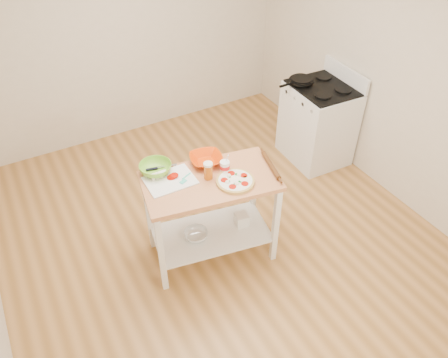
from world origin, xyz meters
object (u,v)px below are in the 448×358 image
at_px(prep_island, 211,202).
at_px(beer_pint, 208,171).
at_px(yogurt_tub, 225,166).
at_px(pizza, 235,181).
at_px(rolling_pin, 271,165).
at_px(shelf_glass_bowl, 196,235).
at_px(knife, 157,168).
at_px(spatula, 185,179).
at_px(skillet, 301,80).
at_px(cutting_board, 169,180).
at_px(green_bowl, 156,168).
at_px(orange_bowl, 206,159).
at_px(shelf_bin, 242,219).
at_px(gas_stove, 318,123).

relative_size(prep_island, beer_pint, 7.89).
bearing_deg(prep_island, yogurt_tub, 12.42).
bearing_deg(pizza, rolling_pin, 3.71).
bearing_deg(shelf_glass_bowl, knife, 119.19).
height_order(spatula, knife, knife).
relative_size(skillet, cutting_board, 1.08).
distance_m(pizza, beer_pint, 0.24).
bearing_deg(rolling_pin, prep_island, 168.14).
bearing_deg(spatula, shelf_glass_bowl, -90.80).
height_order(cutting_board, beer_pint, beer_pint).
bearing_deg(spatula, yogurt_tub, -33.90).
relative_size(green_bowl, shelf_glass_bowl, 1.23).
height_order(cutting_board, shelf_glass_bowl, cutting_board).
relative_size(orange_bowl, beer_pint, 1.83).
xyz_separation_m(cutting_board, shelf_bin, (0.61, -0.19, -0.59)).
relative_size(spatula, shelf_glass_bowl, 0.61).
height_order(knife, yogurt_tub, yogurt_tub).
bearing_deg(gas_stove, orange_bowl, -160.25).
bearing_deg(beer_pint, shelf_glass_bowl, -176.46).
bearing_deg(prep_island, spatula, 153.07).
relative_size(skillet, shelf_bin, 3.68).
bearing_deg(beer_pint, green_bowl, 141.41).
xyz_separation_m(cutting_board, green_bowl, (-0.06, 0.16, 0.04)).
distance_m(spatula, yogurt_tub, 0.35).
distance_m(spatula, shelf_bin, 0.78).
bearing_deg(prep_island, beer_pint, 97.23).
xyz_separation_m(beer_pint, rolling_pin, (0.54, -0.14, -0.06)).
bearing_deg(spatula, gas_stove, -5.78).
distance_m(pizza, shelf_glass_bowl, 0.71).
xyz_separation_m(spatula, yogurt_tub, (0.35, -0.06, 0.03)).
bearing_deg(beer_pint, orange_bowl, 67.53).
height_order(cutting_board, spatula, cutting_board).
height_order(spatula, orange_bowl, orange_bowl).
distance_m(green_bowl, beer_pint, 0.46).
xyz_separation_m(prep_island, yogurt_tub, (0.16, 0.04, 0.30)).
bearing_deg(pizza, beer_pint, 136.00).
xyz_separation_m(rolling_pin, shelf_glass_bowl, (-0.69, 0.13, -0.63)).
height_order(skillet, orange_bowl, skillet).
xyz_separation_m(yogurt_tub, shelf_glass_bowl, (-0.31, -0.02, -0.66)).
relative_size(cutting_board, green_bowl, 1.46).
bearing_deg(pizza, spatula, 146.54).
xyz_separation_m(knife, shelf_glass_bowl, (0.18, -0.32, -0.62)).
bearing_deg(rolling_pin, beer_pint, 165.77).
xyz_separation_m(skillet, spatula, (-1.84, -0.86, -0.06)).
bearing_deg(gas_stove, green_bowl, -165.70).
height_order(pizza, cutting_board, pizza).
relative_size(cutting_board, orange_bowl, 1.43).
bearing_deg(orange_bowl, rolling_pin, -36.22).
height_order(skillet, shelf_glass_bowl, skillet).
bearing_deg(shelf_bin, orange_bowl, 130.93).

